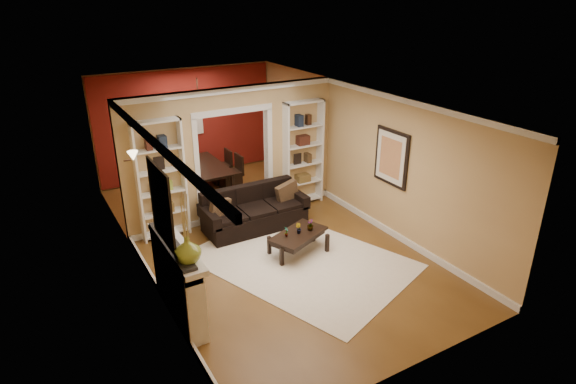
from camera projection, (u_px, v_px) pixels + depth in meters
floor at (262, 238)px, 9.27m from camera, size 8.00×8.00×0.00m
ceiling at (259, 98)px, 8.21m from camera, size 8.00×8.00×0.00m
wall_back at (187, 123)px, 11.92m from camera, size 8.00×0.00×8.00m
wall_front at (418, 278)px, 5.56m from camera, size 8.00×0.00×8.00m
wall_left at (135, 197)px, 7.70m from camera, size 0.00×8.00×8.00m
wall_right at (359, 153)px, 9.78m from camera, size 0.00×8.00×8.00m
partition_wall at (233, 154)px, 9.70m from camera, size 4.50×0.15×2.70m
red_back_panel at (187, 125)px, 11.91m from camera, size 4.44×0.04×2.64m
dining_window at (187, 116)px, 11.79m from camera, size 0.78×0.03×0.98m
area_rug at (301, 261)px, 8.47m from camera, size 3.65×4.26×0.01m
sofa at (255, 209)px, 9.50m from camera, size 2.08×0.90×0.81m
pillow_left at (220, 209)px, 9.07m from camera, size 0.43×0.20×0.41m
pillow_right at (287, 192)px, 9.74m from camera, size 0.48×0.19×0.47m
coffee_table at (298, 243)px, 8.66m from camera, size 1.21×0.95×0.40m
plant_left at (286, 232)px, 8.43m from camera, size 0.11×0.12×0.18m
plant_center at (298, 228)px, 8.55m from camera, size 0.12×0.13×0.19m
plant_right at (310, 225)px, 8.66m from camera, size 0.14×0.14×0.21m
bookshelf_left at (161, 180)px, 8.92m from camera, size 0.90×0.30×2.30m
bookshelf_right at (303, 154)px, 10.36m from camera, size 0.90×0.30×2.30m
fireplace at (179, 280)px, 6.88m from camera, size 0.32×1.70×1.16m
vase at (187, 250)px, 6.16m from camera, size 0.45×0.45×0.37m
mirror at (161, 205)px, 6.34m from camera, size 0.03×0.95×1.10m
wall_sconce at (130, 158)px, 7.99m from camera, size 0.18×0.18×0.22m
framed_art at (391, 157)px, 8.89m from camera, size 0.04×0.85×1.05m
dining_table at (204, 178)px, 11.32m from camera, size 1.82×1.01×0.64m
dining_chair_nw at (185, 183)px, 10.79m from camera, size 0.52×0.52×0.81m
dining_chair_ne at (230, 173)px, 11.29m from camera, size 0.57×0.57×0.88m
dining_chair_sw at (177, 175)px, 11.28m from camera, size 0.49×0.49×0.78m
dining_chair_se at (220, 166)px, 11.77m from camera, size 0.43×0.43×0.83m
chandelier at (204, 107)px, 10.63m from camera, size 0.50×0.50×0.30m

